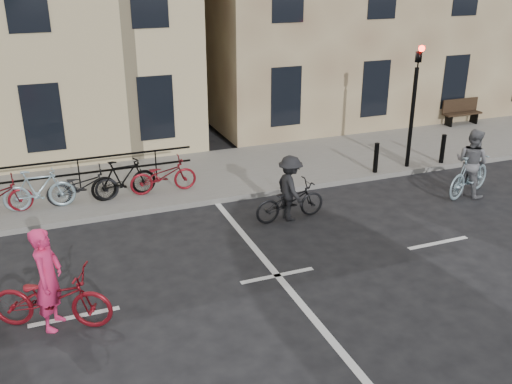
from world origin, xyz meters
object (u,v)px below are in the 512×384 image
object	(u,v)px
traffic_light	(415,92)
cyclist_dark	(290,195)
cyclist_pink	(51,293)
cyclist_grey	(470,169)
bench	(461,111)

from	to	relation	value
traffic_light	cyclist_dark	distance (m)	5.48
traffic_light	cyclist_dark	world-z (taller)	traffic_light
cyclist_pink	cyclist_grey	xyz separation A→B (m)	(10.95, 2.26, 0.10)
cyclist_pink	cyclist_dark	world-z (taller)	cyclist_pink
cyclist_pink	bench	bearing A→B (deg)	-39.27
cyclist_dark	traffic_light	bearing A→B (deg)	-71.50
traffic_light	cyclist_pink	xyz separation A→B (m)	(-10.54, -4.48, -1.80)
bench	cyclist_dark	size ratio (longest dim) A/B	0.85
traffic_light	cyclist_dark	size ratio (longest dim) A/B	2.07
bench	cyclist_pink	bearing A→B (deg)	-152.83
bench	cyclist_grey	distance (m)	7.13
bench	cyclist_pink	distance (m)	17.24
cyclist_pink	traffic_light	bearing A→B (deg)	-43.41
bench	cyclist_dark	bearing A→B (deg)	-151.20
traffic_light	bench	xyz separation A→B (m)	(4.80, 3.39, -1.78)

